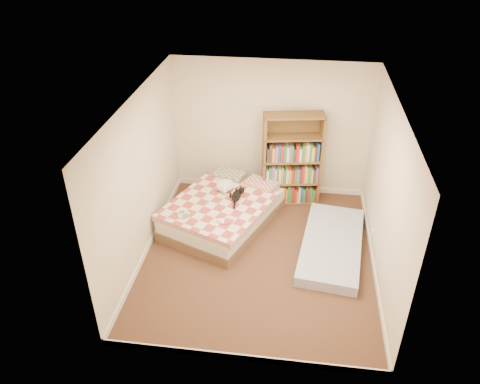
# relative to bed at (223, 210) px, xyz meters

# --- Properties ---
(room) EXTENTS (3.51, 4.01, 2.51)m
(room) POSITION_rel_bed_xyz_m (0.68, -0.80, 0.96)
(room) COLOR #482C1E
(room) RESTS_ON ground
(bed) EXTENTS (2.04, 2.36, 0.53)m
(bed) POSITION_rel_bed_xyz_m (0.00, 0.00, 0.00)
(bed) COLOR brown
(bed) RESTS_ON room
(bookshelf) EXTENTS (1.08, 0.51, 1.70)m
(bookshelf) POSITION_rel_bed_xyz_m (1.09, 0.85, 0.36)
(bookshelf) COLOR brown
(bookshelf) RESTS_ON room
(floor_mattress) EXTENTS (1.13, 2.08, 0.18)m
(floor_mattress) POSITION_rel_bed_xyz_m (1.81, -0.52, -0.15)
(floor_mattress) COLOR #768CC6
(floor_mattress) RESTS_ON room
(black_cat) EXTENTS (0.26, 0.57, 0.13)m
(black_cat) POSITION_rel_bed_xyz_m (0.22, 0.05, 0.29)
(black_cat) COLOR black
(black_cat) RESTS_ON bed
(white_dog) EXTENTS (0.46, 0.47, 0.17)m
(white_dog) POSITION_rel_bed_xyz_m (-0.00, 0.28, 0.32)
(white_dog) COLOR white
(white_dog) RESTS_ON bed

